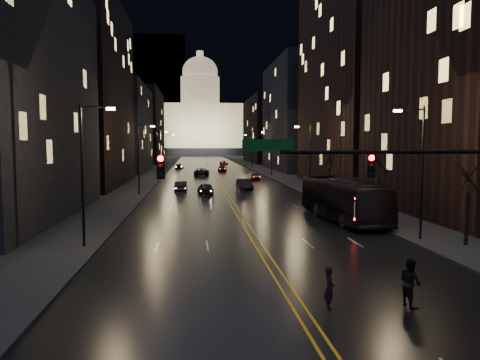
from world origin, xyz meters
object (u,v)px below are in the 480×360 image
object	(u,v)px
receding_car_a	(244,185)
traffic_signal	(422,177)
oncoming_car_b	(181,187)
pedestrian_a	(329,288)
bus	(343,199)
oncoming_car_a	(205,189)
pedestrian_b	(410,283)

from	to	relation	value
receding_car_a	traffic_signal	bearing A→B (deg)	-90.50
traffic_signal	oncoming_car_b	bearing A→B (deg)	105.12
pedestrian_a	bus	bearing A→B (deg)	-12.33
bus	oncoming_car_a	size ratio (longest dim) A/B	2.86
traffic_signal	oncoming_car_b	distance (m)	45.28
oncoming_car_b	receding_car_a	xyz separation A→B (m)	(8.78, 1.52, 0.05)
oncoming_car_b	pedestrian_a	size ratio (longest dim) A/B	2.65
traffic_signal	pedestrian_b	world-z (taller)	traffic_signal
traffic_signal	receding_car_a	bearing A→B (deg)	93.78
receding_car_a	pedestrian_b	xyz separation A→B (m)	(1.57, -47.02, 0.19)
oncoming_car_b	receding_car_a	bearing A→B (deg)	-169.58
traffic_signal	oncoming_car_a	distance (m)	41.03
oncoming_car_b	pedestrian_a	xyz separation A→B (m)	(7.02, -45.50, 0.11)
bus	pedestrian_a	bearing A→B (deg)	-113.92
oncoming_car_a	oncoming_car_b	size ratio (longest dim) A/B	1.01
traffic_signal	oncoming_car_a	world-z (taller)	traffic_signal
oncoming_car_a	oncoming_car_b	world-z (taller)	oncoming_car_a
traffic_signal	bus	size ratio (longest dim) A/B	1.32
oncoming_car_a	receding_car_a	distance (m)	7.57
oncoming_car_a	oncoming_car_b	bearing A→B (deg)	-51.88
oncoming_car_b	bus	bearing A→B (deg)	120.79
oncoming_car_a	bus	bearing A→B (deg)	114.32
receding_car_a	pedestrian_a	bearing A→B (deg)	-96.42
traffic_signal	oncoming_car_a	xyz separation A→B (m)	(-8.54, 39.89, -4.32)
oncoming_car_a	pedestrian_b	distance (m)	42.49
bus	receding_car_a	bearing A→B (deg)	97.47
oncoming_car_a	traffic_signal	bearing A→B (deg)	98.53
pedestrian_b	oncoming_car_b	bearing A→B (deg)	1.55
oncoming_car_b	traffic_signal	bearing A→B (deg)	105.72
traffic_signal	receding_car_a	world-z (taller)	traffic_signal
pedestrian_a	pedestrian_b	size ratio (longest dim) A/B	0.87
pedestrian_a	oncoming_car_a	bearing A→B (deg)	12.24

